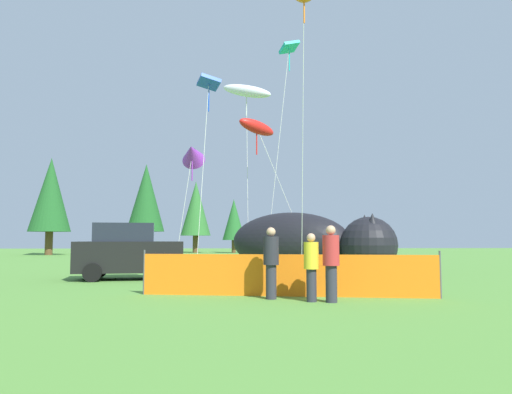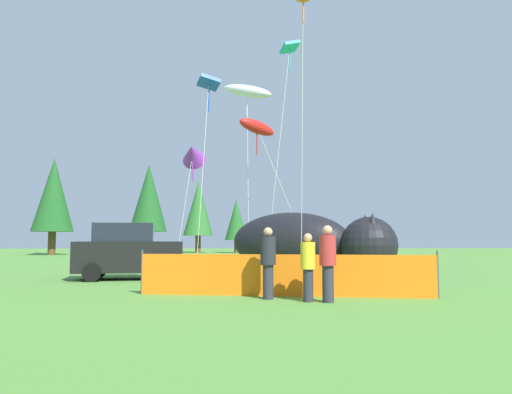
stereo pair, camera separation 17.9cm
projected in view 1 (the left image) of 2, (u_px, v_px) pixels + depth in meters
name	position (u px, v px, depth m)	size (l,w,h in m)	color
ground_plane	(249.00, 285.00, 16.29)	(120.00, 120.00, 0.00)	#548C38
parked_car	(128.00, 252.00, 18.42)	(4.07, 2.46, 2.06)	black
folding_chair	(392.00, 270.00, 15.01)	(0.69, 0.69, 0.92)	#267F33
inflatable_cat	(306.00, 244.00, 22.73)	(7.61, 5.80, 2.71)	black
safety_fence	(287.00, 275.00, 13.00)	(7.66, 1.40, 1.20)	orange
spectator_in_grey_shirt	(311.00, 264.00, 11.92)	(0.35, 0.35, 1.63)	#2D2D38
spectator_in_black_shirt	(331.00, 260.00, 11.82)	(0.40, 0.40, 1.82)	#2D2D38
spectator_in_white_shirt	(271.00, 260.00, 12.44)	(0.39, 0.39, 1.78)	#2D2D38
kite_red_lizard	(257.00, 128.00, 23.33)	(3.82, 1.68, 7.20)	silver
kite_white_ghost	(246.00, 91.00, 25.84)	(2.89, 2.14, 9.90)	silver
kite_blue_box	(209.00, 86.00, 21.74)	(1.13, 1.54, 8.57)	silver
kite_purple_delta	(192.00, 154.00, 23.50)	(1.37, 1.51, 6.24)	silver
kite_teal_diamond	(289.00, 53.00, 26.37)	(1.89, 1.19, 11.93)	silver
horizon_tree_east	(234.00, 220.00, 52.37)	(2.36, 2.36, 5.64)	brown
horizon_tree_west	(51.00, 195.00, 45.90)	(3.75, 3.75, 8.95)	brown
horizon_tree_mid	(196.00, 209.00, 53.23)	(3.19, 3.19, 7.61)	brown
horizon_tree_northeast	(146.00, 198.00, 52.90)	(3.95, 3.95, 9.42)	brown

